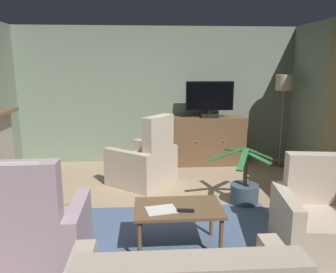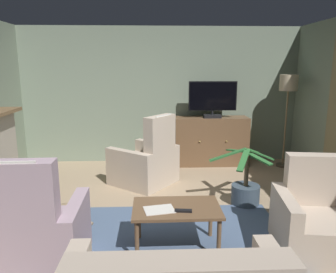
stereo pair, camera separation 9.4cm
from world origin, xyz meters
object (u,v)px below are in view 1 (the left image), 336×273
folded_newspaper (161,210)px  cat (65,211)px  coffee_table (178,212)px  tv_cabinet (208,142)px  armchair_near_window (324,221)px  television (210,98)px  armchair_beside_cabinet (145,163)px  armchair_facing_sofa (34,237)px  floor_lamp (284,90)px  potted_plant_tall_palm_by_window (244,190)px  tv_remote (186,211)px

folded_newspaper → cat: folded_newspaper is taller
coffee_table → folded_newspaper: folded_newspaper is taller
cat → folded_newspaper: bearing=-35.5°
tv_cabinet → folded_newspaper: size_ratio=4.70×
coffee_table → armchair_near_window: (1.52, -0.10, -0.10)m
television → armchair_beside_cabinet: television is taller
coffee_table → armchair_facing_sofa: 1.40m
television → floor_lamp: size_ratio=0.52×
armchair_facing_sofa → floor_lamp: (3.61, 3.15, 1.09)m
coffee_table → television: bearing=73.6°
tv_cabinet → armchair_facing_sofa: 4.04m
tv_cabinet → potted_plant_tall_palm_by_window: bearing=-85.1°
tv_remote → armchair_facing_sofa: size_ratio=0.14×
tv_remote → folded_newspaper: 0.25m
armchair_near_window → tv_remote: bearing=-179.2°
potted_plant_tall_palm_by_window → cat: bearing=-171.9°
folded_newspaper → potted_plant_tall_palm_by_window: (1.22, 1.18, -0.28)m
tv_cabinet → floor_lamp: floor_lamp is taller
armchair_beside_cabinet → potted_plant_tall_palm_by_window: 1.66m
potted_plant_tall_palm_by_window → armchair_facing_sofa: bearing=-149.1°
armchair_beside_cabinet → tv_remote: bearing=-78.8°
coffee_table → armchair_facing_sofa: (-1.36, -0.33, -0.05)m
armchair_near_window → floor_lamp: (0.73, 2.92, 1.14)m
tv_remote → armchair_beside_cabinet: bearing=107.6°
potted_plant_tall_palm_by_window → floor_lamp: floor_lamp is taller
armchair_facing_sofa → folded_newspaper: bearing=12.4°
television → armchair_beside_cabinet: (-1.24, -0.98, -0.95)m
tv_cabinet → armchair_near_window: 3.20m
armchair_beside_cabinet → armchair_near_window: armchair_beside_cabinet is taller
armchair_near_window → potted_plant_tall_palm_by_window: bearing=111.5°
tv_cabinet → potted_plant_tall_palm_by_window: size_ratio=1.52×
armchair_near_window → potted_plant_tall_palm_by_window: armchair_near_window is taller
folded_newspaper → armchair_near_window: armchair_near_window is taller
folded_newspaper → potted_plant_tall_palm_by_window: potted_plant_tall_palm_by_window is taller
television → folded_newspaper: size_ratio=3.02×
armchair_facing_sofa → armchair_near_window: (2.88, 0.23, -0.05)m
tv_cabinet → folded_newspaper: tv_cabinet is taller
armchair_facing_sofa → floor_lamp: floor_lamp is taller
armchair_facing_sofa → potted_plant_tall_palm_by_window: bearing=30.9°
armchair_facing_sofa → tv_remote: bearing=8.3°
tv_cabinet → armchair_beside_cabinet: armchair_beside_cabinet is taller
tv_cabinet → coffee_table: (-0.88, -3.03, -0.03)m
folded_newspaper → coffee_table: bearing=9.2°
coffee_table → folded_newspaper: size_ratio=3.03×
coffee_table → potted_plant_tall_palm_by_window: bearing=46.9°
coffee_table → armchair_near_window: size_ratio=0.87×
folded_newspaper → potted_plant_tall_palm_by_window: size_ratio=0.32×
armchair_facing_sofa → cat: bearing=89.8°
potted_plant_tall_palm_by_window → tv_remote: bearing=-128.5°
potted_plant_tall_palm_by_window → tv_cabinet: bearing=94.9°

